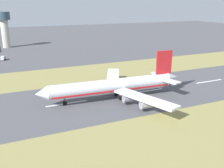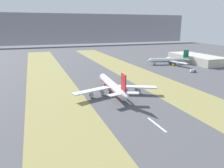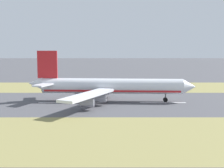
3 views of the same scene
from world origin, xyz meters
name	(u,v)px [view 1 (image 1 of 3)]	position (x,y,z in m)	size (l,w,h in m)	color
ground_plane	(121,95)	(0.00, 0.00, 0.00)	(800.00, 800.00, 0.00)	#4C4C51
grass_median_west	(184,138)	(-45.00, 0.00, 0.00)	(40.00, 600.00, 0.01)	olive
grass_median_east	(89,73)	(45.00, 0.00, 0.00)	(40.00, 600.00, 0.01)	olive
centreline_dash_near	(209,81)	(0.00, -54.10, 0.01)	(1.20, 18.00, 0.01)	silver
centreline_dash_mid	(147,91)	(0.00, -14.10, 0.01)	(1.20, 18.00, 0.01)	silver
centreline_dash_far	(67,103)	(0.00, 25.90, 0.01)	(1.20, 18.00, 0.01)	silver
airplane_main_jet	(116,86)	(-3.03, 4.00, 6.02)	(64.01, 67.21, 20.20)	silver
control_tower	(4,26)	(168.07, 39.63, 20.60)	(12.00, 12.00, 33.40)	#BCB7A8
service_truck	(3,58)	(106.69, 46.04, 1.67)	(6.37, 3.87, 3.10)	#1E51B2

